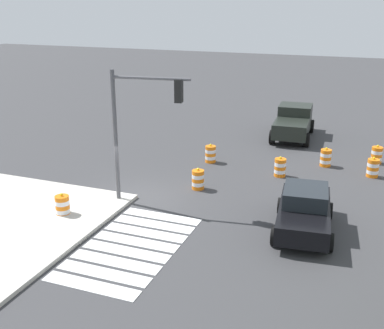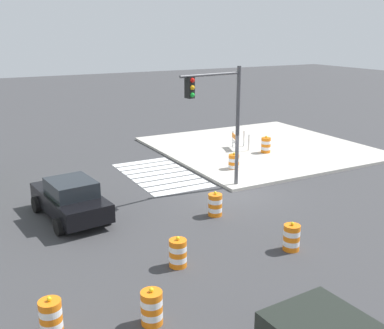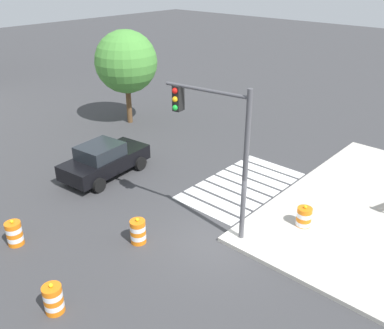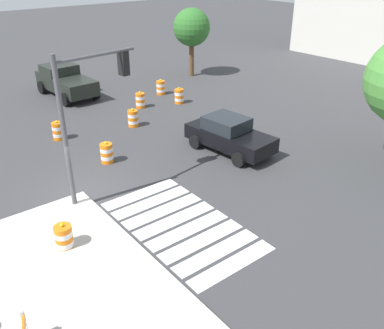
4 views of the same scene
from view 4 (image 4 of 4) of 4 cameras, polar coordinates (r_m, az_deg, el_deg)
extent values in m
plane|color=#38383A|center=(16.86, -14.69, -4.03)|extent=(120.00, 120.00, 0.00)
cube|color=silver|center=(16.45, -7.00, -4.05)|extent=(0.60, 3.20, 0.02)
cube|color=silver|center=(15.90, -5.57, -5.16)|extent=(0.60, 3.20, 0.02)
cube|color=silver|center=(15.37, -4.03, -6.35)|extent=(0.60, 3.20, 0.02)
cube|color=silver|center=(14.86, -2.37, -7.62)|extent=(0.60, 3.20, 0.02)
cube|color=silver|center=(14.37, -0.59, -8.97)|extent=(0.60, 3.20, 0.02)
cube|color=silver|center=(13.90, 1.34, -10.40)|extent=(0.60, 3.20, 0.02)
cube|color=silver|center=(13.46, 3.41, -11.92)|extent=(0.60, 3.20, 0.02)
cube|color=silver|center=(13.04, 5.64, -13.52)|extent=(0.60, 3.20, 0.02)
cube|color=black|center=(19.67, 5.22, 3.70)|extent=(4.48, 2.30, 0.70)
cube|color=#1E2328|center=(19.57, 4.75, 5.65)|extent=(2.06, 1.80, 0.60)
cylinder|color=black|center=(19.75, 9.95, 2.38)|extent=(0.68, 0.31, 0.66)
cylinder|color=black|center=(18.37, 6.42, 0.66)|extent=(0.68, 0.31, 0.66)
cylinder|color=black|center=(21.28, 4.11, 4.59)|extent=(0.68, 0.31, 0.66)
cylinder|color=black|center=(20.00, 0.47, 3.13)|extent=(0.68, 0.31, 0.66)
cube|color=black|center=(27.55, -15.64, 10.17)|extent=(2.61, 2.14, 0.90)
cube|color=black|center=(29.31, -17.64, 11.51)|extent=(2.02, 2.11, 1.50)
cube|color=black|center=(30.37, -18.48, 11.32)|extent=(1.51, 1.98, 0.90)
cylinder|color=black|center=(29.85, -19.89, 9.93)|extent=(0.86, 0.35, 0.84)
cylinder|color=black|center=(30.62, -16.37, 10.86)|extent=(0.86, 0.35, 0.84)
cylinder|color=black|center=(26.84, -16.96, 8.53)|extent=(0.86, 0.35, 0.84)
cylinder|color=black|center=(27.69, -13.16, 9.57)|extent=(0.86, 0.35, 0.84)
cylinder|color=orange|center=(26.33, -1.77, 8.61)|extent=(0.56, 0.56, 0.18)
cylinder|color=white|center=(26.28, -1.78, 8.98)|extent=(0.56, 0.56, 0.18)
cylinder|color=orange|center=(26.22, -1.79, 9.35)|extent=(0.56, 0.56, 0.18)
cylinder|color=white|center=(26.17, -1.79, 9.73)|extent=(0.56, 0.56, 0.18)
cylinder|color=orange|center=(26.11, -1.80, 10.10)|extent=(0.56, 0.56, 0.18)
sphere|color=yellow|center=(26.07, -1.80, 10.42)|extent=(0.12, 0.12, 0.12)
cylinder|color=orange|center=(22.93, -8.03, 5.45)|extent=(0.56, 0.56, 0.18)
cylinder|color=white|center=(22.86, -8.06, 5.87)|extent=(0.56, 0.56, 0.18)
cylinder|color=orange|center=(22.80, -8.09, 6.29)|extent=(0.56, 0.56, 0.18)
cylinder|color=white|center=(22.74, -8.12, 6.71)|extent=(0.56, 0.56, 0.18)
cylinder|color=orange|center=(22.67, -8.15, 7.14)|extent=(0.56, 0.56, 0.18)
sphere|color=yellow|center=(22.62, -8.17, 7.50)|extent=(0.12, 0.12, 0.12)
cylinder|color=orange|center=(14.09, -16.96, -10.82)|extent=(0.56, 0.56, 0.18)
cylinder|color=white|center=(13.98, -17.06, -10.24)|extent=(0.56, 0.56, 0.18)
cylinder|color=orange|center=(13.87, -17.16, -9.64)|extent=(0.56, 0.56, 0.18)
cylinder|color=white|center=(13.77, -17.26, -9.04)|extent=(0.56, 0.56, 0.18)
cylinder|color=orange|center=(13.67, -17.36, -8.43)|extent=(0.56, 0.56, 0.18)
sphere|color=yellow|center=(13.58, -17.45, -7.91)|extent=(0.12, 0.12, 0.12)
cylinder|color=orange|center=(25.74, -7.06, 7.97)|extent=(0.56, 0.56, 0.18)
cylinder|color=white|center=(25.68, -7.08, 8.34)|extent=(0.56, 0.56, 0.18)
cylinder|color=orange|center=(25.63, -7.11, 8.72)|extent=(0.56, 0.56, 0.18)
cylinder|color=white|center=(25.57, -7.13, 9.11)|extent=(0.56, 0.56, 0.18)
cylinder|color=orange|center=(25.52, -7.15, 9.49)|extent=(0.56, 0.56, 0.18)
sphere|color=yellow|center=(25.47, -7.17, 9.81)|extent=(0.12, 0.12, 0.12)
cylinder|color=orange|center=(22.13, -17.78, 3.55)|extent=(0.56, 0.56, 0.18)
cylinder|color=white|center=(22.06, -17.84, 3.97)|extent=(0.56, 0.56, 0.18)
cylinder|color=orange|center=(21.99, -17.91, 4.40)|extent=(0.56, 0.56, 0.18)
cylinder|color=white|center=(21.93, -17.98, 4.84)|extent=(0.56, 0.56, 0.18)
cylinder|color=orange|center=(21.86, -18.04, 5.27)|extent=(0.56, 0.56, 0.18)
sphere|color=yellow|center=(21.81, -18.10, 5.64)|extent=(0.12, 0.12, 0.12)
cylinder|color=orange|center=(28.15, -4.30, 9.78)|extent=(0.56, 0.56, 0.18)
cylinder|color=white|center=(28.09, -4.31, 10.13)|extent=(0.56, 0.56, 0.18)
cylinder|color=orange|center=(28.04, -4.32, 10.48)|extent=(0.56, 0.56, 0.18)
cylinder|color=white|center=(27.99, -4.33, 10.84)|extent=(0.56, 0.56, 0.18)
cylinder|color=orange|center=(27.94, -4.35, 11.19)|extent=(0.56, 0.56, 0.18)
sphere|color=yellow|center=(27.90, -4.36, 11.49)|extent=(0.12, 0.12, 0.12)
cylinder|color=orange|center=(19.13, -11.53, 0.58)|extent=(0.56, 0.56, 0.18)
cylinder|color=white|center=(19.05, -11.58, 1.06)|extent=(0.56, 0.56, 0.18)
cylinder|color=orange|center=(18.97, -11.63, 1.55)|extent=(0.56, 0.56, 0.18)
cylinder|color=white|center=(18.90, -11.68, 2.04)|extent=(0.56, 0.56, 0.18)
cylinder|color=orange|center=(18.83, -11.73, 2.53)|extent=(0.56, 0.56, 0.18)
sphere|color=yellow|center=(18.76, -11.77, 2.95)|extent=(0.12, 0.12, 0.12)
cube|color=silver|center=(11.17, -21.94, -19.94)|extent=(0.09, 0.09, 1.00)
cylinder|color=#4C4C51|center=(14.88, -17.10, 3.88)|extent=(0.18, 0.18, 5.50)
cylinder|color=#4C4C51|center=(14.94, -13.02, 14.40)|extent=(0.57, 3.19, 0.12)
cube|color=black|center=(15.66, -9.39, 13.61)|extent=(0.40, 0.33, 0.90)
sphere|color=red|center=(15.75, -9.92, 14.76)|extent=(0.20, 0.20, 0.20)
sphere|color=#F2A514|center=(15.81, -9.83, 13.70)|extent=(0.20, 0.20, 0.20)
sphere|color=green|center=(15.88, -9.74, 12.65)|extent=(0.20, 0.20, 0.20)
cylinder|color=brown|center=(32.25, -0.05, 14.36)|extent=(0.36, 0.36, 2.62)
sphere|color=#2D6B28|center=(31.82, -0.06, 18.33)|extent=(2.70, 2.70, 2.70)
camera|label=1|loc=(14.89, 67.98, 9.88)|focal=44.77mm
camera|label=2|loc=(34.59, -10.81, 24.69)|focal=43.55mm
camera|label=3|loc=(23.50, -47.70, 20.66)|focal=38.82mm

